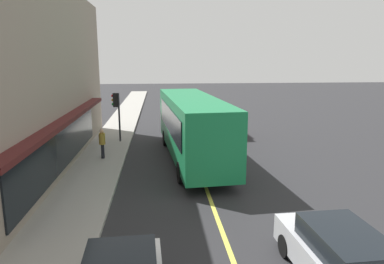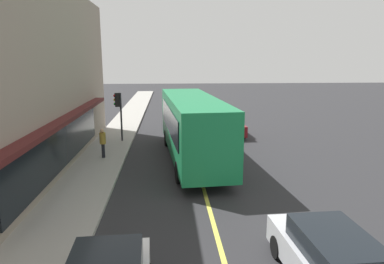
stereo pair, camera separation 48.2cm
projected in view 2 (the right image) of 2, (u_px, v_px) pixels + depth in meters
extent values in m
plane|color=#28282B|center=(194.00, 156.00, 20.24)|extent=(120.00, 120.00, 0.00)
cube|color=#9E9B93|center=(103.00, 157.00, 19.87)|extent=(80.00, 2.59, 0.15)
cube|color=#D8D14C|center=(194.00, 156.00, 20.24)|extent=(36.00, 0.16, 0.01)
cube|color=#4C1919|center=(67.00, 118.00, 16.42)|extent=(15.76, 0.70, 0.20)
cube|color=black|center=(64.00, 145.00, 16.67)|extent=(13.51, 0.08, 2.00)
cube|color=#197F47|center=(192.00, 125.00, 19.04)|extent=(11.16, 3.36, 3.00)
cube|color=black|center=(181.00, 105.00, 24.24)|extent=(0.29, 2.10, 1.80)
cube|color=black|center=(169.00, 120.00, 18.49)|extent=(8.78, 0.76, 1.32)
cube|color=black|center=(216.00, 119.00, 18.86)|extent=(8.78, 0.76, 1.32)
cube|color=#0CF259|center=(180.00, 92.00, 24.12)|extent=(0.23, 1.90, 0.36)
cube|color=#2D2D33|center=(181.00, 128.00, 24.67)|extent=(0.35, 2.41, 0.40)
cylinder|color=black|center=(167.00, 138.00, 22.59)|extent=(1.02, 0.38, 1.00)
cylinder|color=black|center=(201.00, 137.00, 22.92)|extent=(1.02, 0.38, 1.00)
cylinder|color=black|center=(179.00, 172.00, 15.78)|extent=(1.02, 0.38, 1.00)
cylinder|color=black|center=(228.00, 170.00, 16.11)|extent=(1.02, 0.38, 1.00)
cylinder|color=#2D2D33|center=(121.00, 117.00, 23.08)|extent=(0.12, 0.12, 3.20)
cube|color=black|center=(117.00, 100.00, 22.83)|extent=(0.30, 0.30, 0.90)
sphere|color=red|center=(115.00, 96.00, 22.76)|extent=(0.18, 0.18, 0.18)
sphere|color=orange|center=(115.00, 100.00, 22.82)|extent=(0.18, 0.18, 0.18)
sphere|color=green|center=(115.00, 104.00, 22.87)|extent=(0.18, 0.18, 0.18)
cube|color=maroon|center=(228.00, 127.00, 25.79)|extent=(4.39, 2.03, 0.75)
cube|color=black|center=(228.00, 118.00, 25.80)|extent=(2.48, 1.64, 0.55)
cylinder|color=black|center=(244.00, 134.00, 24.57)|extent=(0.65, 0.25, 0.64)
cylinder|color=black|center=(221.00, 135.00, 24.37)|extent=(0.65, 0.25, 0.64)
cylinder|color=black|center=(234.00, 127.00, 27.33)|extent=(0.65, 0.25, 0.64)
cylinder|color=black|center=(213.00, 127.00, 27.13)|extent=(0.65, 0.25, 0.64)
cube|color=black|center=(336.00, 244.00, 8.24)|extent=(2.46, 1.60, 0.55)
cylinder|color=black|center=(277.00, 247.00, 9.87)|extent=(0.65, 0.24, 0.64)
cylinder|color=black|center=(332.00, 244.00, 10.04)|extent=(0.65, 0.24, 0.64)
cylinder|color=black|center=(103.00, 151.00, 19.34)|extent=(0.18, 0.18, 0.79)
cylinder|color=#B28C33|center=(103.00, 138.00, 19.19)|extent=(0.34, 0.34, 0.62)
sphere|color=tan|center=(102.00, 131.00, 19.11)|extent=(0.22, 0.22, 0.22)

